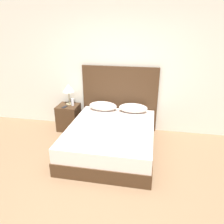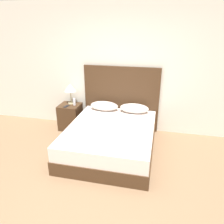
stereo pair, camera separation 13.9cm
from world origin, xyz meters
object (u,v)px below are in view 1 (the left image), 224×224
phone_on_bed (100,123)px  phone_on_nightstand (65,107)px  nightstand (69,117)px  table_lamp (68,89)px  bed (111,139)px

phone_on_bed → phone_on_nightstand: bearing=150.1°
phone_on_nightstand → nightstand: bearing=76.4°
phone_on_bed → phone_on_nightstand: 1.05m
phone_on_nightstand → table_lamp: bearing=79.9°
table_lamp → phone_on_nightstand: table_lamp is taller
bed → nightstand: 1.33m
nightstand → table_lamp: table_lamp is taller
nightstand → phone_on_nightstand: bearing=-103.6°
nightstand → bed: bearing=-33.1°
phone_on_bed → table_lamp: table_lamp is taller
bed → nightstand: size_ratio=3.38×
bed → phone_on_bed: bearing=158.4°
phone_on_bed → nightstand: nightstand is taller
nightstand → table_lamp: 0.65m
bed → nightstand: nightstand is taller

